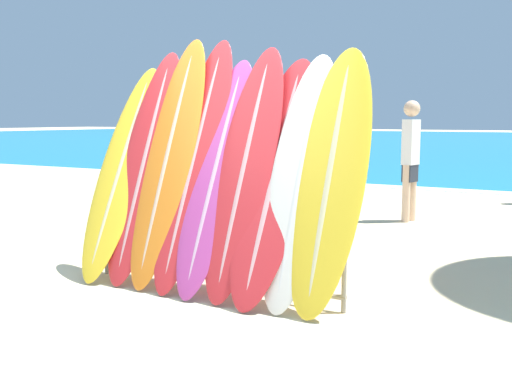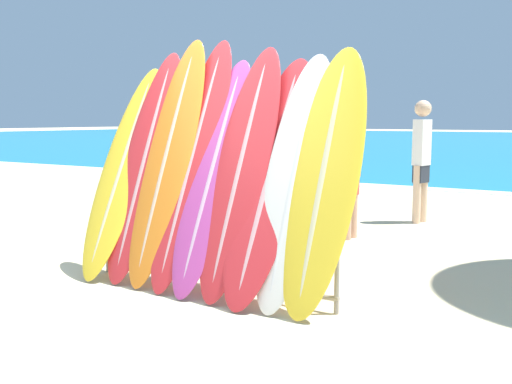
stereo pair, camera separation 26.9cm
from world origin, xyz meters
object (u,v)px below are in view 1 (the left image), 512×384
Objects in this scene: surfboard_slot_1 at (145,164)px; surfboard_slot_3 at (194,161)px; person_far_right at (410,156)px; surfboard_slot_0 at (122,170)px; surfboard_rack at (211,243)px; surfboard_slot_8 at (331,177)px; surfboard_slot_2 at (169,159)px; person_far_left at (284,153)px; surfboard_slot_6 at (275,177)px; surfboard_slot_4 at (216,173)px; surfboard_slot_7 at (300,178)px; person_mid_beach at (344,166)px; surfboard_slot_5 at (245,169)px.

surfboard_slot_3 is at bearing 4.32° from surfboard_slot_1.
surfboard_slot_3 is 4.38m from person_far_right.
surfboard_slot_0 is 0.94× the size of surfboard_slot_1.
surfboard_slot_1 reaches higher than surfboard_rack.
surfboard_slot_1 reaches higher than surfboard_slot_8.
surfboard_rack is 1.09× the size of surfboard_slot_2.
person_far_left reaches higher than surfboard_rack.
surfboard_slot_8 is 1.35× the size of person_far_left.
person_far_left is 3.39m from person_far_right.
surfboard_slot_6 is at bearing 0.37° from surfboard_slot_1.
person_far_right is at bearing 82.84° from surfboard_rack.
surfboard_slot_4 is 4.38m from person_far_right.
surfboard_slot_7 is at bearing -1.51° from surfboard_slot_2.
surfboard_slot_4 is at bearing -173.58° from person_far_right.
surfboard_slot_8 is at bearing -159.43° from person_far_right.
surfboard_slot_4 is at bearing -178.66° from surfboard_slot_6.
surfboard_slot_0 is at bearing 175.17° from surfboard_rack.
person_mid_beach is at bearing 108.55° from surfboard_slot_8.
person_far_left is at bearing 104.43° from surfboard_slot_1.
surfboard_slot_2 reaches higher than surfboard_slot_8.
surfboard_slot_6 is (0.57, 0.01, -0.01)m from surfboard_slot_4.
person_far_left is at bearing 106.81° from surfboard_slot_2.
surfboard_slot_2 is 0.82m from surfboard_slot_5.
surfboard_slot_1 reaches higher than surfboard_slot_6.
surfboard_slot_3 is at bearing -33.61° from person_far_left.
surfboard_slot_1 is 4.55m from person_far_right.
person_mid_beach is 1.07× the size of person_far_left.
surfboard_slot_6 is 1.23× the size of person_mid_beach.
surfboard_slot_0 is 0.99× the size of surfboard_slot_4.
surfboard_slot_2 is 1.11× the size of surfboard_slot_6.
surfboard_slot_0 is (-1.08, 0.09, 0.59)m from surfboard_rack.
person_mid_beach is (-0.91, 2.73, -0.14)m from surfboard_slot_8.
surfboard_slot_8 reaches higher than person_far_left.
person_far_left is at bearing 40.33° from person_mid_beach.
surfboard_slot_5 is 2.71m from person_mid_beach.
person_far_left is 0.88× the size of person_far_right.
surfboard_slot_5 is at bearing -3.66° from surfboard_slot_3.
surfboard_rack is 1.04m from surfboard_slot_1.
surfboard_slot_0 is at bearing -179.17° from surfboard_slot_5.
surfboard_slot_5 is 0.29m from surfboard_slot_6.
surfboard_slot_2 is 2.79m from person_mid_beach.
person_far_right reaches higher than person_far_left.
person_far_right is at bearing 82.53° from surfboard_slot_4.
surfboard_rack is at bearing -168.41° from surfboard_slot_6.
surfboard_slot_4 is at bearing -2.08° from surfboard_slot_2.
surfboard_slot_1 is 1.39× the size of person_far_left.
surfboard_slot_6 is at bearing 1.34° from surfboard_slot_4.
surfboard_slot_7 is at bearing -0.19° from surfboard_slot_0.
surfboard_slot_0 is 2.99m from person_mid_beach.
surfboard_slot_7 is 0.26m from surfboard_slot_8.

